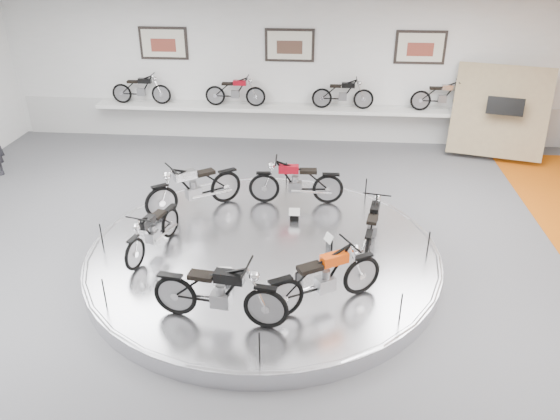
# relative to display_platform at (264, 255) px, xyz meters

# --- Properties ---
(floor) EXTENTS (16.00, 16.00, 0.00)m
(floor) POSITION_rel_display_platform_xyz_m (0.00, -0.30, -0.15)
(floor) COLOR #525255
(floor) RESTS_ON ground
(ceiling) EXTENTS (16.00, 16.00, 0.00)m
(ceiling) POSITION_rel_display_platform_xyz_m (0.00, -0.30, 3.85)
(ceiling) COLOR white
(ceiling) RESTS_ON wall_back
(wall_back) EXTENTS (16.00, 0.00, 16.00)m
(wall_back) POSITION_rel_display_platform_xyz_m (0.00, 6.70, 1.85)
(wall_back) COLOR white
(wall_back) RESTS_ON floor
(dado_band) EXTENTS (15.68, 0.04, 1.10)m
(dado_band) POSITION_rel_display_platform_xyz_m (0.00, 6.68, 0.40)
(dado_band) COLOR #BCBCBA
(dado_band) RESTS_ON floor
(display_platform) EXTENTS (6.40, 6.40, 0.30)m
(display_platform) POSITION_rel_display_platform_xyz_m (0.00, 0.00, 0.00)
(display_platform) COLOR silver
(display_platform) RESTS_ON floor
(platform_rim) EXTENTS (6.40, 6.40, 0.10)m
(platform_rim) POSITION_rel_display_platform_xyz_m (0.00, 0.00, 0.12)
(platform_rim) COLOR #B2B2BA
(platform_rim) RESTS_ON display_platform
(shelf) EXTENTS (11.00, 0.55, 0.10)m
(shelf) POSITION_rel_display_platform_xyz_m (0.00, 6.40, 0.85)
(shelf) COLOR silver
(shelf) RESTS_ON wall_back
(poster_left) EXTENTS (1.35, 0.06, 0.88)m
(poster_left) POSITION_rel_display_platform_xyz_m (-3.50, 6.66, 2.55)
(poster_left) COLOR beige
(poster_left) RESTS_ON wall_back
(poster_center) EXTENTS (1.35, 0.06, 0.88)m
(poster_center) POSITION_rel_display_platform_xyz_m (0.00, 6.66, 2.55)
(poster_center) COLOR beige
(poster_center) RESTS_ON wall_back
(poster_right) EXTENTS (1.35, 0.06, 0.88)m
(poster_right) POSITION_rel_display_platform_xyz_m (3.50, 6.66, 2.55)
(poster_right) COLOR beige
(poster_right) RESTS_ON wall_back
(display_panel) EXTENTS (2.56, 1.52, 2.30)m
(display_panel) POSITION_rel_display_platform_xyz_m (5.60, 5.80, 1.10)
(display_panel) COLOR #95845C
(display_panel) RESTS_ON floor
(shelf_bike_a) EXTENTS (1.22, 0.43, 0.73)m
(shelf_bike_a) POSITION_rel_display_platform_xyz_m (-4.20, 6.40, 1.27)
(shelf_bike_a) COLOR black
(shelf_bike_a) RESTS_ON shelf
(shelf_bike_b) EXTENTS (1.22, 0.43, 0.73)m
(shelf_bike_b) POSITION_rel_display_platform_xyz_m (-1.50, 6.40, 1.27)
(shelf_bike_b) COLOR maroon
(shelf_bike_b) RESTS_ON shelf
(shelf_bike_c) EXTENTS (1.22, 0.43, 0.73)m
(shelf_bike_c) POSITION_rel_display_platform_xyz_m (1.50, 6.40, 1.27)
(shelf_bike_c) COLOR black
(shelf_bike_c) RESTS_ON shelf
(shelf_bike_d) EXTENTS (1.22, 0.43, 0.73)m
(shelf_bike_d) POSITION_rel_display_platform_xyz_m (4.20, 6.40, 1.27)
(shelf_bike_d) COLOR #AAAAAE
(shelf_bike_d) RESTS_ON shelf
(bike_a) EXTENTS (0.80, 1.58, 0.89)m
(bike_a) POSITION_rel_display_platform_xyz_m (1.98, 0.29, 0.59)
(bike_a) COLOR black
(bike_a) RESTS_ON display_platform
(bike_b) EXTENTS (1.73, 0.68, 1.00)m
(bike_b) POSITION_rel_display_platform_xyz_m (0.48, 1.93, 0.65)
(bike_b) COLOR maroon
(bike_b) RESTS_ON display_platform
(bike_c) EXTENTS (1.83, 1.59, 1.06)m
(bike_c) POSITION_rel_display_platform_xyz_m (-1.58, 1.42, 0.68)
(bike_c) COLOR #AAAAAE
(bike_c) RESTS_ON display_platform
(bike_d) EXTENTS (0.89, 1.57, 0.88)m
(bike_d) POSITION_rel_display_platform_xyz_m (-1.96, -0.27, 0.59)
(bike_d) COLOR black
(bike_d) RESTS_ON display_platform
(bike_e) EXTENTS (1.83, 0.86, 1.04)m
(bike_e) POSITION_rel_display_platform_xyz_m (-0.41, -2.11, 0.67)
(bike_e) COLOR black
(bike_e) RESTS_ON display_platform
(bike_f) EXTENTS (1.81, 1.42, 1.02)m
(bike_f) POSITION_rel_display_platform_xyz_m (1.12, -1.59, 0.66)
(bike_f) COLOR #D44008
(bike_f) RESTS_ON display_platform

